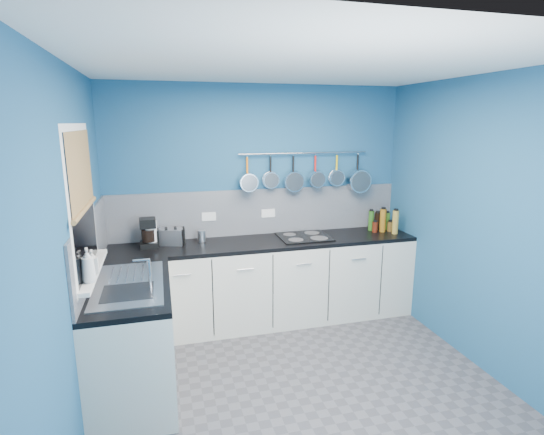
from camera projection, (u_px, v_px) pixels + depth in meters
name	position (u px, v px, depth m)	size (l,w,h in m)	color
floor	(301.00, 386.00, 3.47)	(3.20, 3.00, 0.02)	#47474C
ceiling	(307.00, 63.00, 2.91)	(3.20, 3.00, 0.02)	white
wall_back	(259.00, 202.00, 4.61)	(3.20, 0.02, 2.50)	navy
wall_front	(423.00, 332.00, 1.76)	(3.20, 0.02, 2.50)	navy
wall_left	(73.00, 255.00, 2.78)	(0.02, 3.00, 2.50)	navy
wall_right	(483.00, 225.00, 3.59)	(0.02, 3.00, 2.50)	navy
backsplash_back	(259.00, 212.00, 4.61)	(3.20, 0.02, 0.50)	gray
backsplash_left	(92.00, 245.00, 3.37)	(0.02, 1.80, 0.50)	gray
cabinet_run_back	(266.00, 283.00, 4.50)	(3.20, 0.60, 0.86)	beige
worktop_back	(266.00, 243.00, 4.40)	(3.20, 0.60, 0.04)	black
cabinet_run_left	(134.00, 340.00, 3.32)	(0.60, 1.20, 0.86)	beige
worktop_left	(130.00, 286.00, 3.22)	(0.60, 1.20, 0.04)	black
window_frame	(82.00, 202.00, 3.01)	(0.01, 1.00, 1.10)	white
window_glass	(83.00, 202.00, 3.01)	(0.01, 0.90, 1.00)	black
bamboo_blind	(81.00, 171.00, 2.96)	(0.01, 0.90, 0.55)	#9E8247
window_sill	(93.00, 270.00, 3.13)	(0.10, 0.98, 0.03)	white
sink_unit	(129.00, 284.00, 3.22)	(0.50, 0.95, 0.01)	silver
mixer_tap	(150.00, 274.00, 3.06)	(0.12, 0.08, 0.26)	silver
socket_left	(209.00, 217.00, 4.46)	(0.15, 0.01, 0.09)	white
socket_right	(268.00, 213.00, 4.63)	(0.15, 0.01, 0.09)	white
pot_rail	(304.00, 153.00, 4.56)	(0.02, 0.02, 1.45)	silver
soap_bottle_a	(88.00, 265.00, 2.83)	(0.09, 0.09, 0.24)	white
soap_bottle_b	(92.00, 261.00, 3.01)	(0.08, 0.08, 0.17)	white
paper_towel	(151.00, 234.00, 4.15)	(0.12, 0.12, 0.26)	white
coffee_maker	(148.00, 233.00, 4.13)	(0.16, 0.18, 0.29)	black
toaster	(171.00, 237.00, 4.25)	(0.25, 0.14, 0.16)	silver
canister	(202.00, 236.00, 4.34)	(0.08, 0.08, 0.12)	silver
hob	(304.00, 237.00, 4.52)	(0.53, 0.47, 0.01)	black
pan_0	(247.00, 173.00, 4.43)	(0.19, 0.13, 0.38)	silver
pan_1	(271.00, 171.00, 4.50)	(0.18, 0.07, 0.37)	silver
pan_2	(293.00, 173.00, 4.57)	(0.22, 0.09, 0.41)	silver
pan_3	(315.00, 170.00, 4.62)	(0.18, 0.12, 0.37)	silver
pan_4	(337.00, 169.00, 4.69)	(0.18, 0.06, 0.37)	silver
pan_5	(357.00, 172.00, 4.76)	(0.26, 0.13, 0.45)	silver
condiment_0	(387.00, 221.00, 4.85)	(0.06, 0.06, 0.20)	#3F721E
condiment_1	(377.00, 221.00, 4.83)	(0.07, 0.07, 0.20)	black
condiment_2	(371.00, 221.00, 4.80)	(0.06, 0.06, 0.22)	#265919
condiment_3	(390.00, 226.00, 4.77)	(0.07, 0.07, 0.11)	brown
condiment_4	(383.00, 220.00, 4.73)	(0.07, 0.07, 0.26)	#8C5914
condiment_5	(375.00, 227.00, 4.73)	(0.06, 0.06, 0.12)	#4C190C
condiment_6	(395.00, 222.00, 4.65)	(0.07, 0.07, 0.26)	olive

